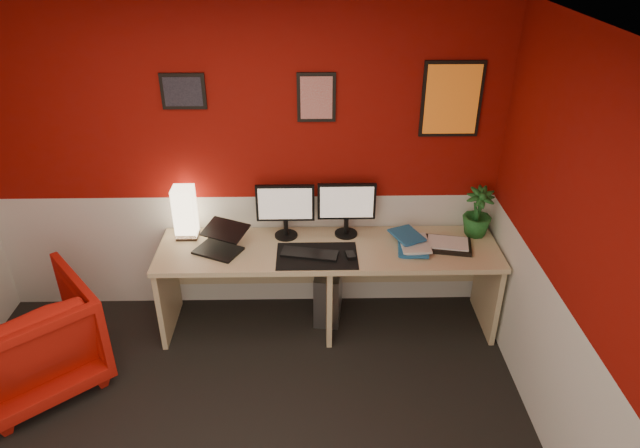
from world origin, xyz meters
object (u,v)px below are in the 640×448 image
Objects in this scene: monitor_right at (347,202)px; laptop at (217,239)px; desk at (328,287)px; monitor_left at (285,203)px; shoji_lamp at (185,214)px; pc_tower at (329,290)px; zen_tray at (448,245)px; potted_plant at (478,212)px; armchair at (28,339)px.

laptop is at bearing -166.19° from monitor_right.
monitor_left is (-0.33, 0.18, 0.66)m from desk.
shoji_lamp is 1.32m from pc_tower.
zen_tray is (0.76, -0.20, -0.28)m from monitor_right.
shoji_lamp is (-1.10, 0.20, 0.56)m from desk.
monitor_left is at bearing -0.93° from shoji_lamp.
laptop is 0.57× the size of monitor_left.
monitor_left is at bearing 49.96° from laptop.
monitor_left is 1.28m from zen_tray.
potted_plant is (1.49, 0.00, -0.09)m from monitor_left.
pc_tower is 0.53× the size of armchair.
laptop is at bearing -41.24° from shoji_lamp.
shoji_lamp reaches higher than laptop.
zen_tray is at bearing 27.38° from laptop.
monitor_left reaches higher than potted_plant.
monitor_left is 0.68× the size of armchair.
pc_tower is at bearing 170.47° from zen_tray.
zen_tray is at bearing -5.64° from shoji_lamp.
armchair is at bearing -160.03° from monitor_right.
monitor_left is 1.29× the size of pc_tower.
monitor_right is at bearing 160.08° from armchair.
laptop is 1.75m from zen_tray.
armchair is (-2.11, -0.76, 0.16)m from pc_tower.
monitor_right is 0.81m from pc_tower.
pc_tower is at bearing 86.74° from desk.
shoji_lamp is 1.21× the size of laptop.
zen_tray reaches higher than desk.
desk is 6.50× the size of shoji_lamp.
monitor_right is at bearing 179.00° from potted_plant.
desk is at bearing -125.34° from monitor_right.
desk is at bearing -170.97° from potted_plant.
shoji_lamp is at bearing -179.75° from monitor_right.
shoji_lamp is at bearing 179.24° from armchair.
zen_tray is at bearing -14.95° from monitor_right.
potted_plant is at bearing -0.31° from shoji_lamp.
laptop is at bearing -156.22° from monitor_left.
desk is 0.21m from pc_tower.
desk is at bearing -29.29° from monitor_left.
monitor_left is at bearing -177.82° from monitor_right.
desk is 4.48× the size of monitor_right.
zen_tray reaches higher than pc_tower.
pc_tower is at bearing 38.72° from laptop.
desk is 0.99m from zen_tray.
zen_tray is (1.24, -0.19, -0.28)m from monitor_left.
monitor_left is at bearing -178.28° from pc_tower.
pc_tower is (-0.90, 0.15, -0.52)m from zen_tray.
monitor_left reaches higher than zen_tray.
desk is 4.48× the size of monitor_left.
monitor_right reaches higher than laptop.
shoji_lamp is 0.69× the size of monitor_right.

